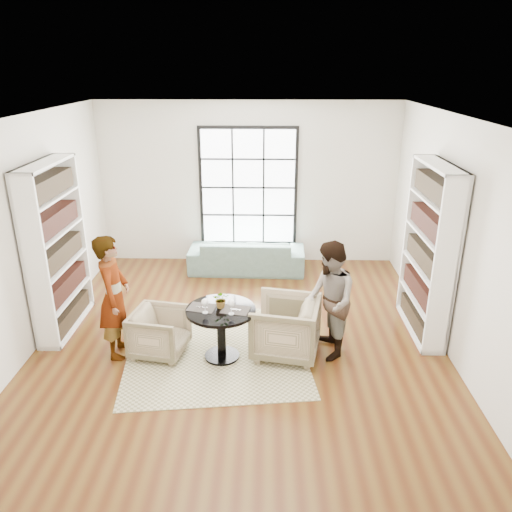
{
  "coord_description": "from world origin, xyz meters",
  "views": [
    {
      "loc": [
        0.34,
        -6.1,
        3.6
      ],
      "look_at": [
        0.2,
        0.4,
        1.08
      ],
      "focal_mm": 35.0,
      "sensor_mm": 36.0,
      "label": 1
    }
  ],
  "objects_px": {
    "armchair_right": "(285,327)",
    "wine_glass_right": "(231,304)",
    "pedestal_table": "(221,322)",
    "person_left": "(114,297)",
    "flower_centerpiece": "(221,299)",
    "person_right": "(329,301)",
    "sofa": "(247,255)",
    "armchair_left": "(160,332)",
    "wine_glass_left": "(205,303)"
  },
  "relations": [
    {
      "from": "person_left",
      "to": "person_right",
      "type": "relative_size",
      "value": 1.06
    },
    {
      "from": "wine_glass_right",
      "to": "flower_centerpiece",
      "type": "xyz_separation_m",
      "value": [
        -0.14,
        0.18,
        -0.03
      ]
    },
    {
      "from": "pedestal_table",
      "to": "flower_centerpiece",
      "type": "height_order",
      "value": "flower_centerpiece"
    },
    {
      "from": "wine_glass_right",
      "to": "armchair_right",
      "type": "bearing_deg",
      "value": 20.83
    },
    {
      "from": "pedestal_table",
      "to": "armchair_right",
      "type": "distance_m",
      "value": 0.84
    },
    {
      "from": "pedestal_table",
      "to": "person_left",
      "type": "distance_m",
      "value": 1.4
    },
    {
      "from": "armchair_left",
      "to": "person_right",
      "type": "distance_m",
      "value": 2.24
    },
    {
      "from": "armchair_right",
      "to": "wine_glass_right",
      "type": "bearing_deg",
      "value": -57.98
    },
    {
      "from": "wine_glass_right",
      "to": "flower_centerpiece",
      "type": "height_order",
      "value": "flower_centerpiece"
    },
    {
      "from": "sofa",
      "to": "person_left",
      "type": "xyz_separation_m",
      "value": [
        -1.58,
        -2.87,
        0.52
      ]
    },
    {
      "from": "pedestal_table",
      "to": "armchair_left",
      "type": "bearing_deg",
      "value": 173.99
    },
    {
      "from": "armchair_left",
      "to": "wine_glass_right",
      "type": "relative_size",
      "value": 3.46
    },
    {
      "from": "person_left",
      "to": "armchair_right",
      "type": "bearing_deg",
      "value": -92.95
    },
    {
      "from": "person_right",
      "to": "armchair_left",
      "type": "bearing_deg",
      "value": -96.33
    },
    {
      "from": "armchair_left",
      "to": "wine_glass_left",
      "type": "distance_m",
      "value": 0.85
    },
    {
      "from": "pedestal_table",
      "to": "wine_glass_right",
      "type": "relative_size",
      "value": 4.49
    },
    {
      "from": "armchair_right",
      "to": "person_right",
      "type": "height_order",
      "value": "person_right"
    },
    {
      "from": "pedestal_table",
      "to": "armchair_right",
      "type": "xyz_separation_m",
      "value": [
        0.83,
        0.12,
        -0.13
      ]
    },
    {
      "from": "wine_glass_left",
      "to": "wine_glass_right",
      "type": "height_order",
      "value": "wine_glass_right"
    },
    {
      "from": "person_right",
      "to": "wine_glass_right",
      "type": "xyz_separation_m",
      "value": [
        -1.23,
        -0.26,
        0.07
      ]
    },
    {
      "from": "armchair_right",
      "to": "wine_glass_right",
      "type": "height_order",
      "value": "wine_glass_right"
    },
    {
      "from": "sofa",
      "to": "wine_glass_right",
      "type": "bearing_deg",
      "value": 90.35
    },
    {
      "from": "person_right",
      "to": "wine_glass_right",
      "type": "distance_m",
      "value": 1.26
    },
    {
      "from": "armchair_right",
      "to": "armchair_left",
      "type": "bearing_deg",
      "value": -77.49
    },
    {
      "from": "person_left",
      "to": "flower_centerpiece",
      "type": "relative_size",
      "value": 7.24
    },
    {
      "from": "armchair_right",
      "to": "flower_centerpiece",
      "type": "height_order",
      "value": "flower_centerpiece"
    },
    {
      "from": "armchair_right",
      "to": "person_left",
      "type": "relative_size",
      "value": 0.52
    },
    {
      "from": "pedestal_table",
      "to": "flower_centerpiece",
      "type": "bearing_deg",
      "value": 82.1
    },
    {
      "from": "armchair_left",
      "to": "wine_glass_right",
      "type": "height_order",
      "value": "wine_glass_right"
    },
    {
      "from": "person_right",
      "to": "wine_glass_left",
      "type": "height_order",
      "value": "person_right"
    },
    {
      "from": "sofa",
      "to": "person_left",
      "type": "distance_m",
      "value": 3.31
    },
    {
      "from": "wine_glass_right",
      "to": "armchair_left",
      "type": "bearing_deg",
      "value": 166.99
    },
    {
      "from": "person_right",
      "to": "flower_centerpiece",
      "type": "height_order",
      "value": "person_right"
    },
    {
      "from": "sofa",
      "to": "armchair_right",
      "type": "relative_size",
      "value": 2.47
    },
    {
      "from": "person_right",
      "to": "flower_centerpiece",
      "type": "bearing_deg",
      "value": -93.98
    },
    {
      "from": "sofa",
      "to": "person_right",
      "type": "bearing_deg",
      "value": 113.97
    },
    {
      "from": "pedestal_table",
      "to": "wine_glass_left",
      "type": "xyz_separation_m",
      "value": [
        -0.18,
        -0.11,
        0.33
      ]
    },
    {
      "from": "armchair_right",
      "to": "person_right",
      "type": "distance_m",
      "value": 0.67
    },
    {
      "from": "person_left",
      "to": "pedestal_table",
      "type": "bearing_deg",
      "value": -97.53
    },
    {
      "from": "sofa",
      "to": "wine_glass_right",
      "type": "xyz_separation_m",
      "value": [
        -0.07,
        -3.09,
        0.55
      ]
    },
    {
      "from": "armchair_left",
      "to": "flower_centerpiece",
      "type": "height_order",
      "value": "flower_centerpiece"
    },
    {
      "from": "armchair_left",
      "to": "flower_centerpiece",
      "type": "bearing_deg",
      "value": -82.23
    },
    {
      "from": "wine_glass_right",
      "to": "flower_centerpiece",
      "type": "relative_size",
      "value": 0.87
    },
    {
      "from": "armchair_left",
      "to": "person_right",
      "type": "height_order",
      "value": "person_right"
    },
    {
      "from": "pedestal_table",
      "to": "person_right",
      "type": "relative_size",
      "value": 0.57
    },
    {
      "from": "sofa",
      "to": "person_left",
      "type": "height_order",
      "value": "person_left"
    },
    {
      "from": "wine_glass_left",
      "to": "pedestal_table",
      "type": "bearing_deg",
      "value": 30.84
    },
    {
      "from": "pedestal_table",
      "to": "person_left",
      "type": "relative_size",
      "value": 0.54
    },
    {
      "from": "pedestal_table",
      "to": "wine_glass_right",
      "type": "bearing_deg",
      "value": -43.49
    },
    {
      "from": "armchair_left",
      "to": "wine_glass_left",
      "type": "bearing_deg",
      "value": -96.35
    }
  ]
}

